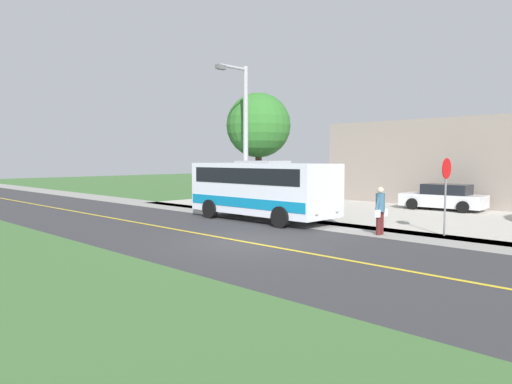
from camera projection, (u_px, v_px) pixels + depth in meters
ground_plane at (245, 242)px, 16.12m from camera, size 120.00×120.00×0.00m
road_surface at (245, 242)px, 16.12m from camera, size 8.00×100.00×0.01m
sidewalk at (334, 226)px, 19.81m from camera, size 2.40×100.00×0.01m
parking_lot_surface at (471, 217)px, 22.83m from camera, size 14.00×36.00×0.01m
road_centre_line at (245, 242)px, 16.12m from camera, size 0.16×100.00×0.00m
shuttle_bus_front at (262, 187)px, 21.76m from camera, size 2.80×7.40×2.76m
pedestrian_with_bags at (380, 209)px, 17.60m from camera, size 0.72×0.34×1.80m
stop_sign at (446, 183)px, 17.28m from camera, size 0.76×0.07×2.88m
street_light_pole at (244, 134)px, 22.87m from camera, size 1.97×0.24×7.32m
parked_car_near at (444, 198)px, 26.12m from camera, size 2.25×4.52×1.45m
tree_curbside at (259, 126)px, 25.64m from camera, size 3.52×3.52×6.44m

